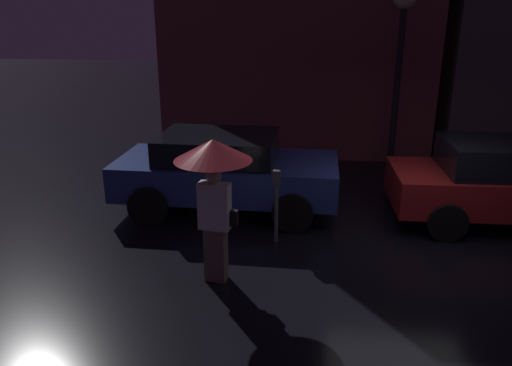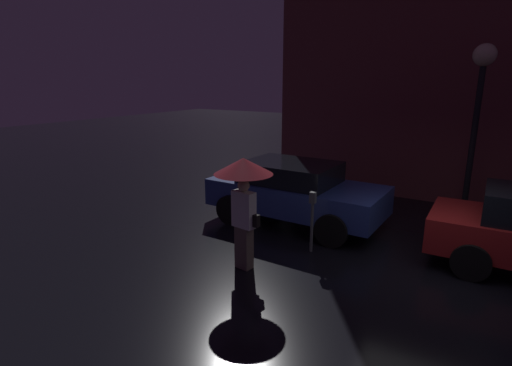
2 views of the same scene
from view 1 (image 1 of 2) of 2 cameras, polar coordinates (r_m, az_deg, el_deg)
The scene contains 5 objects.
ground_plane at distance 8.37m, azimuth 17.59°, elevation -7.48°, with size 60.00×60.00×0.00m, color black.
parked_car_blue at distance 9.39m, azimuth -3.53°, elevation 1.51°, with size 4.13×2.04×1.47m.
pedestrian_with_umbrella at distance 6.60m, azimuth -4.87°, elevation 1.38°, with size 1.04×1.04×2.05m.
parking_meter at distance 8.00m, azimuth 2.35°, elevation -1.77°, with size 0.12×0.10×1.24m.
street_lamp_near at distance 11.56m, azimuth 16.33°, elevation 16.19°, with size 0.51×0.51×4.15m.
Camera 1 is at (-1.72, -7.34, 3.64)m, focal length 35.00 mm.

